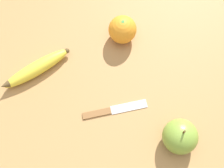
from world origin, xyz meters
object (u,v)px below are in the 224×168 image
object	(u,v)px
paring_knife	(112,110)
orange	(124,30)
banana	(36,69)
apple	(180,137)

from	to	relation	value
paring_knife	orange	bearing A→B (deg)	159.51
orange	paring_knife	xyz separation A→B (m)	(-0.20, -0.07, -0.03)
banana	orange	world-z (taller)	orange
banana	paring_knife	size ratio (longest dim) A/B	1.32
orange	apple	size ratio (longest dim) A/B	0.86
paring_knife	banana	bearing A→B (deg)	-130.83
apple	banana	bearing A→B (deg)	89.13
banana	paring_knife	world-z (taller)	banana
banana	orange	xyz separation A→B (m)	(0.20, -0.16, 0.02)
orange	banana	bearing A→B (deg)	140.89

